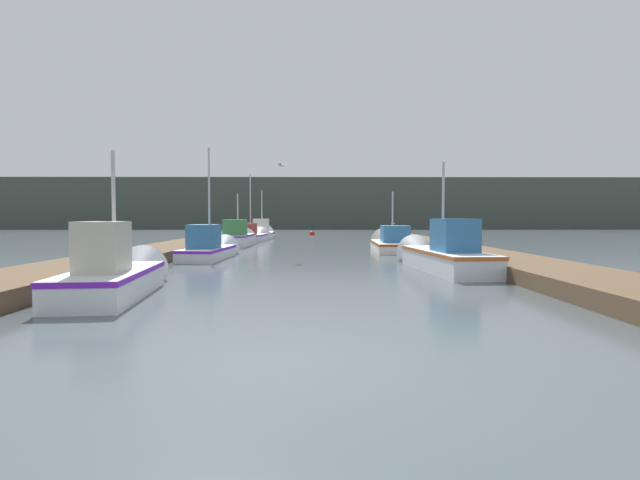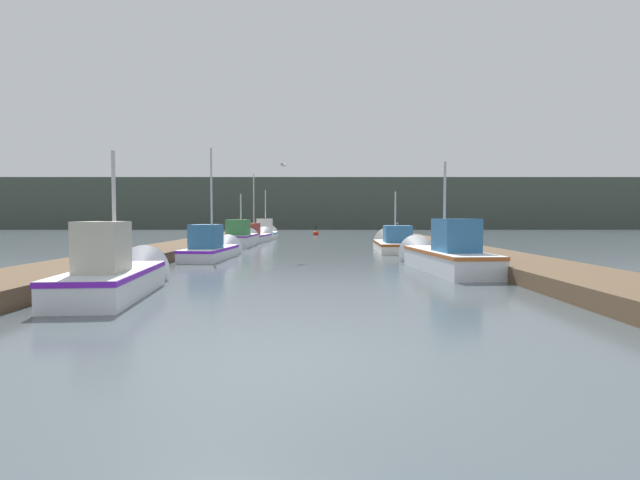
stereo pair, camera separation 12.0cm
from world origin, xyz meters
TOP-DOWN VIEW (x-y plane):
  - ground_plane at (0.00, 0.00)m, footprint 200.00×200.00m
  - dock_left at (-6.32, 16.00)m, footprint 2.48×40.00m
  - dock_right at (6.32, 16.00)m, footprint 2.48×40.00m
  - distant_shore_ridge at (0.00, 71.91)m, footprint 120.00×16.00m
  - fishing_boat_0 at (-4.02, 5.04)m, footprint 1.79×4.81m
  - fishing_boat_1 at (4.17, 9.97)m, footprint 1.87×6.26m
  - fishing_boat_2 at (-3.95, 14.38)m, footprint 1.60×5.08m
  - fishing_boat_3 at (3.98, 18.87)m, footprint 1.98×5.69m
  - fishing_boat_4 at (-4.15, 22.67)m, footprint 1.50×5.13m
  - fishing_boat_5 at (-4.01, 27.66)m, footprint 2.10×6.26m
  - fishing_boat_6 at (-3.90, 33.24)m, footprint 1.86×4.66m
  - mooring_piling_0 at (-5.00, 24.15)m, footprint 0.24×0.24m
  - mooring_piling_1 at (5.17, 25.97)m, footprint 0.27×0.27m
  - channel_buoy at (-0.05, 39.64)m, footprint 0.51×0.51m
  - seagull_lead at (-1.16, 14.89)m, footprint 0.30×0.56m

SIDE VIEW (x-z plane):
  - ground_plane at x=0.00m, z-range 0.00..0.00m
  - channel_buoy at x=-0.05m, z-range -0.36..0.65m
  - dock_left at x=-6.32m, z-range 0.00..0.39m
  - dock_right at x=6.32m, z-range 0.00..0.39m
  - fishing_boat_3 at x=3.98m, z-range -1.39..2.11m
  - fishing_boat_5 at x=-4.01m, z-range -2.10..2.85m
  - fishing_boat_2 at x=-3.95m, z-range -1.99..2.79m
  - fishing_boat_6 at x=-3.90m, z-range -1.72..2.58m
  - fishing_boat_0 at x=-4.02m, z-range -1.26..2.14m
  - fishing_boat_1 at x=4.17m, z-range -1.37..2.33m
  - fishing_boat_4 at x=-4.15m, z-range -1.14..2.17m
  - mooring_piling_1 at x=5.17m, z-range 0.01..1.28m
  - mooring_piling_0 at x=-5.00m, z-range 0.01..1.30m
  - distant_shore_ridge at x=0.00m, z-range 0.00..7.21m
  - seagull_lead at x=-1.16m, z-range 3.71..3.83m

